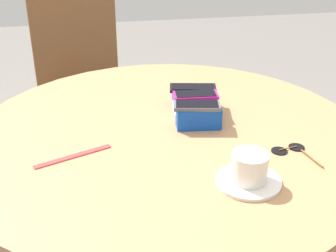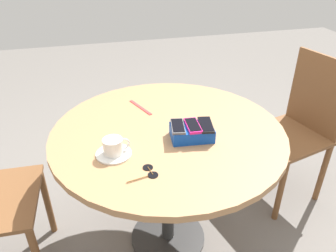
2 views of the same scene
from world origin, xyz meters
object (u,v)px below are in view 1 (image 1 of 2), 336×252
at_px(coffee_cup, 249,166).
at_px(sunglasses, 291,150).
at_px(phone_box, 195,107).
at_px(round_table, 168,165).
at_px(chair_far_side, 86,97).
at_px(phone_black, 193,88).
at_px(lanyard_strap, 73,156).
at_px(phone_magenta, 196,95).
at_px(phone_gray, 197,105).
at_px(saucer, 248,181).

xyz_separation_m(coffee_cup, sunglasses, (-0.12, 0.15, -0.04)).
bearing_deg(phone_box, round_table, -48.11).
bearing_deg(chair_far_side, phone_black, 23.83).
bearing_deg(lanyard_strap, phone_magenta, 116.67).
height_order(phone_gray, saucer, phone_gray).
bearing_deg(phone_magenta, saucer, 6.66).
relative_size(round_table, phone_magenta, 8.46).
relative_size(sunglasses, chair_far_side, 0.13).
distance_m(phone_box, phone_magenta, 0.04).
bearing_deg(sunglasses, phone_gray, -130.06).
xyz_separation_m(phone_black, chair_far_side, (-0.74, -0.32, -0.32)).
distance_m(saucer, sunglasses, 0.19).
height_order(round_table, coffee_cup, coffee_cup).
bearing_deg(chair_far_side, sunglasses, 26.42).
distance_m(sunglasses, chair_far_side, 1.18).
height_order(round_table, lanyard_strap, lanyard_strap).
height_order(phone_black, saucer, phone_black).
height_order(phone_box, coffee_cup, coffee_cup).
distance_m(saucer, coffee_cup, 0.04).
bearing_deg(round_table, coffee_cup, 27.24).
distance_m(round_table, phone_black, 0.24).
distance_m(phone_black, chair_far_side, 0.87).
bearing_deg(phone_box, phone_black, 174.95).
bearing_deg(round_table, lanyard_strap, -71.22).
distance_m(phone_box, lanyard_strap, 0.39).
bearing_deg(phone_black, lanyard_strap, -56.47).
distance_m(phone_black, sunglasses, 0.36).
bearing_deg(lanyard_strap, phone_black, 123.53).
height_order(phone_box, saucer, phone_box).
xyz_separation_m(saucer, coffee_cup, (-0.00, -0.00, 0.04)).
bearing_deg(lanyard_strap, sunglasses, 83.31).
xyz_separation_m(phone_black, phone_gray, (0.12, -0.02, 0.00)).
xyz_separation_m(phone_box, coffee_cup, (0.35, 0.04, 0.01)).
distance_m(saucer, lanyard_strap, 0.43).
height_order(round_table, phone_magenta, phone_magenta).
bearing_deg(coffee_cup, saucer, 8.42).
xyz_separation_m(phone_box, sunglasses, (0.23, 0.19, -0.03)).
bearing_deg(phone_gray, round_table, -74.72).
relative_size(phone_black, lanyard_strap, 0.73).
bearing_deg(chair_far_side, saucer, 17.43).
bearing_deg(lanyard_strap, phone_box, 116.21).
xyz_separation_m(phone_gray, lanyard_strap, (0.11, -0.34, -0.06)).
bearing_deg(phone_gray, sunglasses, 49.94).
xyz_separation_m(phone_box, chair_far_side, (-0.80, -0.32, -0.29)).
height_order(phone_box, sunglasses, phone_box).
xyz_separation_m(phone_gray, sunglasses, (0.17, 0.20, -0.06)).
xyz_separation_m(phone_gray, chair_far_side, (-0.86, -0.31, -0.32)).
height_order(sunglasses, chair_far_side, chair_far_side).
relative_size(coffee_cup, sunglasses, 0.91).
distance_m(phone_black, phone_gray, 0.13).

